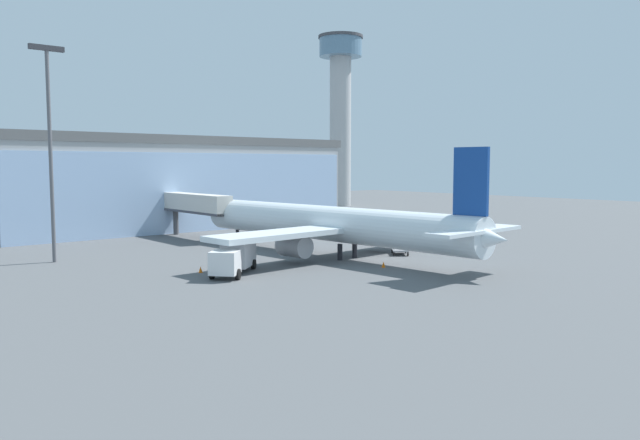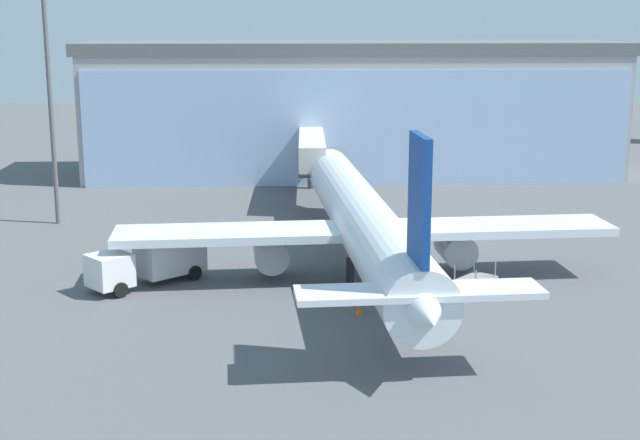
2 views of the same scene
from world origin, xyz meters
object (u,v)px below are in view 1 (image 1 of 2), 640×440
jet_bridge (195,205)px  safety_cone_nose (383,264)px  airplane (332,224)px  safety_cone_wingtip (201,270)px  baggage_cart (400,250)px  apron_light_mast (50,136)px  catering_truck (234,257)px  control_tower (340,102)px

jet_bridge → safety_cone_nose: jet_bridge is taller
airplane → safety_cone_wingtip: (-14.99, 0.23, -3.05)m
baggage_cart → safety_cone_wingtip: bearing=-57.9°
apron_light_mast → safety_cone_nose: bearing=-45.6°
catering_truck → airplane: bearing=146.7°
catering_truck → baggage_cart: bearing=133.9°
baggage_cart → control_tower: bearing=-175.5°
safety_cone_wingtip → baggage_cart: bearing=-9.6°
jet_bridge → control_tower: size_ratio=0.39×
apron_light_mast → catering_truck: bearing=-58.9°
safety_cone_nose → safety_cone_wingtip: same height
safety_cone_wingtip → safety_cone_nose: bearing=-30.2°
jet_bridge → catering_truck: bearing=158.7°
safety_cone_wingtip → apron_light_mast: bearing=118.8°
airplane → safety_cone_wingtip: 15.30m
apron_light_mast → baggage_cart: apron_light_mast is taller
control_tower → safety_cone_nose: 87.67m
safety_cone_nose → jet_bridge: bearing=93.7°
control_tower → safety_cone_wingtip: (-67.55, -57.37, -23.05)m
jet_bridge → safety_cone_wingtip: size_ratio=26.64×
safety_cone_nose → safety_cone_wingtip: (-14.21, 8.28, 0.00)m
apron_light_mast → baggage_cart: bearing=-31.4°
control_tower → safety_cone_nose: bearing=-129.1°
apron_light_mast → baggage_cart: 36.25m
airplane → catering_truck: airplane is taller
jet_bridge → baggage_cart: jet_bridge is taller
safety_cone_nose → baggage_cart: bearing=32.9°
control_tower → apron_light_mast: (-75.44, -43.05, -11.29)m
jet_bridge → safety_cone_nose: bearing=-175.8°
baggage_cart → safety_cone_nose: (-7.23, -4.67, -0.23)m
apron_light_mast → safety_cone_nose: (22.10, -22.60, -11.76)m
control_tower → catering_truck: 91.19m
catering_truck → safety_cone_wingtip: bearing=-88.9°
apron_light_mast → jet_bridge: bearing=23.8°
baggage_cart → safety_cone_nose: baggage_cart is taller
apron_light_mast → safety_cone_wingtip: apron_light_mast is taller
apron_light_mast → safety_cone_wingtip: 20.14m
airplane → apron_light_mast: bearing=53.1°
control_tower → safety_cone_wingtip: 91.57m
control_tower → airplane: bearing=-132.4°
jet_bridge → airplane: airplane is taller
apron_light_mast → airplane: size_ratio=0.51×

